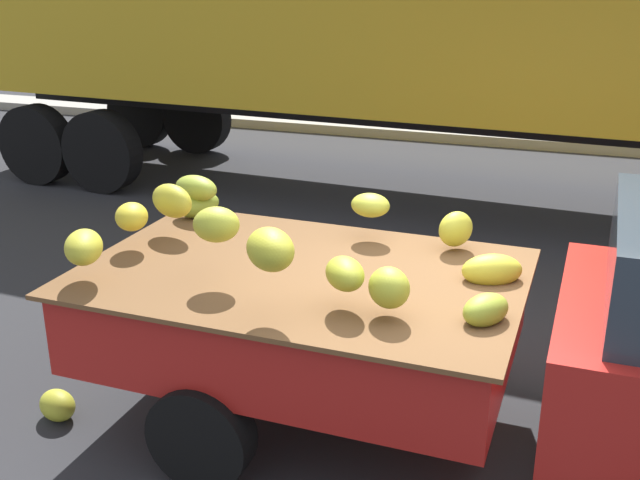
{
  "coord_description": "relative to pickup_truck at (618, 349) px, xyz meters",
  "views": [
    {
      "loc": [
        0.55,
        -4.3,
        2.93
      ],
      "look_at": [
        -1.01,
        0.18,
        1.18
      ],
      "focal_mm": 43.11,
      "sensor_mm": 36.0,
      "label": 1
    }
  ],
  "objects": [
    {
      "name": "pickup_truck",
      "position": [
        0.0,
        0.0,
        0.0
      ],
      "size": [
        4.87,
        1.94,
        1.7
      ],
      "rotation": [
        0.0,
        0.0,
        -0.02
      ],
      "color": "#B21E19",
      "rests_on": "ground"
    },
    {
      "name": "curb_strip",
      "position": [
        -0.87,
        8.95,
        -0.8
      ],
      "size": [
        80.0,
        0.8,
        0.16
      ],
      "primitive_type": "cube",
      "color": "gray",
      "rests_on": "ground"
    },
    {
      "name": "fallen_banana_bunch_near_tailgate",
      "position": [
        -3.45,
        -0.5,
        -0.78
      ],
      "size": [
        0.35,
        0.31,
        0.21
      ],
      "primitive_type": "ellipsoid",
      "rotation": [
        0.0,
        0.0,
        2.71
      ],
      "color": "#ACAC2B",
      "rests_on": "ground"
    },
    {
      "name": "ground",
      "position": [
        -0.87,
        0.17,
        -0.88
      ],
      "size": [
        220.0,
        220.0,
        0.0
      ],
      "primitive_type": "plane",
      "color": "#28282B"
    }
  ]
}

